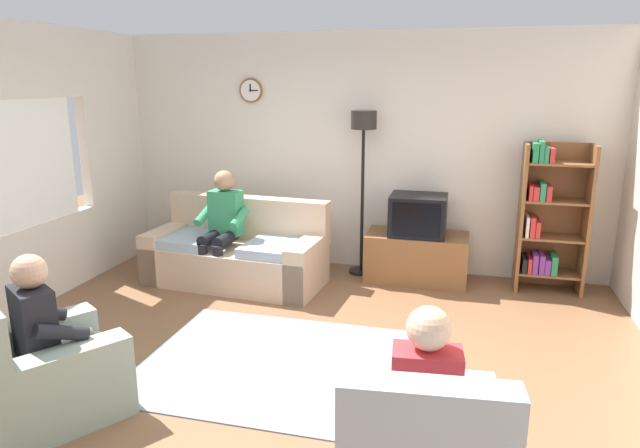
% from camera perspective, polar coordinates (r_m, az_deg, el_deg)
% --- Properties ---
extents(ground_plane, '(12.00, 12.00, 0.00)m').
position_cam_1_polar(ground_plane, '(4.53, -2.71, -14.33)').
color(ground_plane, brown).
extents(back_wall_assembly, '(6.20, 0.17, 2.70)m').
position_cam_1_polar(back_wall_assembly, '(6.61, 3.99, 7.18)').
color(back_wall_assembly, silver).
rests_on(back_wall_assembly, ground_plane).
extents(couch, '(1.96, 1.02, 0.90)m').
position_cam_1_polar(couch, '(6.27, -8.36, -3.06)').
color(couch, tan).
rests_on(couch, ground_plane).
extents(tv_stand, '(1.10, 0.56, 0.53)m').
position_cam_1_polar(tv_stand, '(6.35, 9.70, -3.32)').
color(tv_stand, brown).
rests_on(tv_stand, ground_plane).
extents(tv, '(0.60, 0.49, 0.44)m').
position_cam_1_polar(tv, '(6.20, 9.87, 0.90)').
color(tv, black).
rests_on(tv, tv_stand).
extents(bookshelf, '(0.68, 0.36, 1.58)m').
position_cam_1_polar(bookshelf, '(6.33, 22.01, 0.61)').
color(bookshelf, brown).
rests_on(bookshelf, ground_plane).
extents(floor_lamp, '(0.28, 0.28, 1.85)m').
position_cam_1_polar(floor_lamp, '(6.28, 4.39, 7.71)').
color(floor_lamp, black).
rests_on(floor_lamp, ground_plane).
extents(armchair_near_window, '(1.15, 1.17, 0.90)m').
position_cam_1_polar(armchair_near_window, '(4.24, -26.23, -13.56)').
color(armchair_near_window, gray).
rests_on(armchair_near_window, ground_plane).
extents(area_rug, '(2.20, 1.70, 0.01)m').
position_cam_1_polar(area_rug, '(4.57, -3.63, -13.97)').
color(area_rug, slate).
rests_on(area_rug, ground_plane).
extents(person_on_couch, '(0.53, 0.56, 1.24)m').
position_cam_1_polar(person_on_couch, '(6.11, -9.91, 0.19)').
color(person_on_couch, '#338C59').
rests_on(person_on_couch, ground_plane).
extents(person_in_left_armchair, '(0.61, 0.64, 1.12)m').
position_cam_1_polar(person_in_left_armchair, '(4.13, -25.52, -9.39)').
color(person_in_left_armchair, black).
rests_on(person_in_left_armchair, ground_plane).
extents(person_in_right_armchair, '(0.54, 0.56, 1.12)m').
position_cam_1_polar(person_in_right_armchair, '(3.08, 10.51, -16.51)').
color(person_in_right_armchair, red).
rests_on(person_in_right_armchair, ground_plane).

